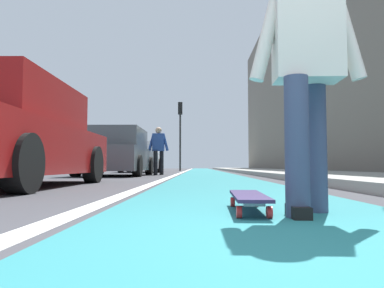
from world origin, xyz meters
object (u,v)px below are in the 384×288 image
object	(u,v)px
skater_person	(306,62)
traffic_light	(180,124)
skateboard	(249,197)
parked_car_mid	(116,153)
pedestrian_distant	(159,148)
parked_car_near	(8,137)
parked_car_far	(143,158)

from	to	relation	value
skater_person	traffic_light	bearing A→B (deg)	4.86
skateboard	parked_car_mid	size ratio (longest dim) A/B	0.21
skateboard	parked_car_mid	distance (m)	9.60
skater_person	pedestrian_distant	distance (m)	10.58
skateboard	pedestrian_distant	size ratio (longest dim) A/B	0.52
parked_car_near	pedestrian_distant	distance (m)	7.57
skateboard	skater_person	xyz separation A→B (m)	(-0.15, -0.35, 0.84)
skateboard	parked_car_near	bearing A→B (deg)	47.52
traffic_light	parked_car_near	bearing A→B (deg)	175.25
parked_car_mid	pedestrian_distant	bearing A→B (deg)	-47.81
parked_car_near	parked_car_mid	xyz separation A→B (m)	(6.34, -0.14, -0.02)
parked_car_far	traffic_light	world-z (taller)	traffic_light
skater_person	parked_car_near	size ratio (longest dim) A/B	0.37
skateboard	traffic_light	world-z (taller)	traffic_light
skateboard	skater_person	size ratio (longest dim) A/B	0.52
parked_car_mid	parked_car_near	bearing A→B (deg)	178.72
parked_car_near	parked_car_mid	distance (m)	6.34
parked_car_near	traffic_light	bearing A→B (deg)	-4.75
skater_person	parked_car_mid	size ratio (longest dim) A/B	0.41
parked_car_mid	parked_car_far	bearing A→B (deg)	1.75
parked_car_near	parked_car_far	xyz separation A→B (m)	(13.23, 0.07, -0.00)
parked_car_near	parked_car_far	world-z (taller)	parked_car_near
traffic_light	pedestrian_distant	size ratio (longest dim) A/B	2.73
parked_car_far	skateboard	bearing A→B (deg)	-169.00
parked_car_mid	parked_car_far	distance (m)	6.90
traffic_light	pedestrian_distant	bearing A→B (deg)	179.00
skater_person	parked_car_far	world-z (taller)	skater_person
parked_car_near	parked_car_far	bearing A→B (deg)	0.30
parked_car_far	pedestrian_distant	bearing A→B (deg)	-166.18
parked_car_mid	traffic_light	size ratio (longest dim) A/B	0.90
skateboard	parked_car_far	distance (m)	16.33
skater_person	parked_car_far	xyz separation A→B (m)	(16.17, 3.46, -0.22)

